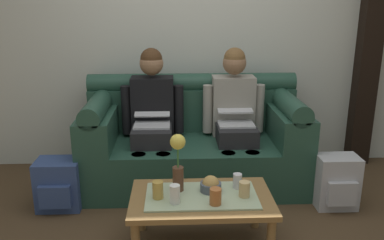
{
  "coord_description": "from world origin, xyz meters",
  "views": [
    {
      "loc": [
        -0.17,
        -2.32,
        1.63
      ],
      "look_at": [
        -0.03,
        0.76,
        0.71
      ],
      "focal_mm": 38.03,
      "sensor_mm": 36.0,
      "label": 1
    }
  ],
  "objects_px": {
    "flower_vase": "(178,159)",
    "cup_near_right": "(215,196)",
    "snack_bowl": "(211,185)",
    "backpack_left": "(59,185)",
    "backpack_right": "(337,182)",
    "cup_far_right": "(175,194)",
    "couch": "(194,142)",
    "coffee_table": "(201,203)",
    "person_left": "(152,113)",
    "cup_far_left": "(244,189)",
    "cup_far_center": "(158,190)",
    "cup_near_left": "(237,181)",
    "person_right": "(235,112)"
  },
  "relations": [
    {
      "from": "person_left",
      "to": "cup_far_right",
      "type": "height_order",
      "value": "person_left"
    },
    {
      "from": "cup_near_right",
      "to": "cup_far_right",
      "type": "xyz_separation_m",
      "value": [
        -0.25,
        0.02,
        0.01
      ]
    },
    {
      "from": "cup_near_right",
      "to": "cup_far_right",
      "type": "bearing_deg",
      "value": 174.53
    },
    {
      "from": "coffee_table",
      "to": "cup_near_right",
      "type": "relative_size",
      "value": 8.81
    },
    {
      "from": "person_right",
      "to": "cup_far_center",
      "type": "distance_m",
      "value": 1.29
    },
    {
      "from": "cup_far_center",
      "to": "backpack_right",
      "type": "xyz_separation_m",
      "value": [
        1.41,
        0.54,
        -0.23
      ]
    },
    {
      "from": "couch",
      "to": "coffee_table",
      "type": "distance_m",
      "value": 1.07
    },
    {
      "from": "cup_near_left",
      "to": "cup_far_center",
      "type": "xyz_separation_m",
      "value": [
        -0.54,
        -0.12,
        0.01
      ]
    },
    {
      "from": "cup_far_center",
      "to": "cup_far_left",
      "type": "relative_size",
      "value": 1.12
    },
    {
      "from": "cup_far_right",
      "to": "backpack_left",
      "type": "height_order",
      "value": "cup_far_right"
    },
    {
      "from": "couch",
      "to": "cup_near_left",
      "type": "bearing_deg",
      "value": -75.51
    },
    {
      "from": "couch",
      "to": "backpack_right",
      "type": "xyz_separation_m",
      "value": [
        1.13,
        -0.55,
        -0.16
      ]
    },
    {
      "from": "coffee_table",
      "to": "person_left",
      "type": "bearing_deg",
      "value": 109.07
    },
    {
      "from": "cup_far_center",
      "to": "backpack_right",
      "type": "relative_size",
      "value": 0.27
    },
    {
      "from": "person_right",
      "to": "snack_bowl",
      "type": "distance_m",
      "value": 1.07
    },
    {
      "from": "cup_far_right",
      "to": "backpack_left",
      "type": "relative_size",
      "value": 0.3
    },
    {
      "from": "cup_near_left",
      "to": "cup_far_right",
      "type": "distance_m",
      "value": 0.47
    },
    {
      "from": "couch",
      "to": "cup_far_center",
      "type": "bearing_deg",
      "value": -104.57
    },
    {
      "from": "snack_bowl",
      "to": "backpack_left",
      "type": "relative_size",
      "value": 0.35
    },
    {
      "from": "snack_bowl",
      "to": "cup_far_center",
      "type": "xyz_separation_m",
      "value": [
        -0.35,
        -0.09,
        0.02
      ]
    },
    {
      "from": "coffee_table",
      "to": "backpack_left",
      "type": "relative_size",
      "value": 2.32
    },
    {
      "from": "person_left",
      "to": "backpack_right",
      "type": "bearing_deg",
      "value": -20.25
    },
    {
      "from": "cup_near_right",
      "to": "cup_far_left",
      "type": "distance_m",
      "value": 0.22
    },
    {
      "from": "backpack_left",
      "to": "cup_far_right",
      "type": "bearing_deg",
      "value": -37.2
    },
    {
      "from": "person_right",
      "to": "cup_far_right",
      "type": "height_order",
      "value": "person_right"
    },
    {
      "from": "coffee_table",
      "to": "cup_far_left",
      "type": "relative_size",
      "value": 9.11
    },
    {
      "from": "cup_near_right",
      "to": "backpack_left",
      "type": "xyz_separation_m",
      "value": [
        -1.18,
        0.73,
        -0.24
      ]
    },
    {
      "from": "cup_far_center",
      "to": "backpack_left",
      "type": "relative_size",
      "value": 0.29
    },
    {
      "from": "person_left",
      "to": "snack_bowl",
      "type": "distance_m",
      "value": 1.12
    },
    {
      "from": "person_left",
      "to": "flower_vase",
      "type": "relative_size",
      "value": 3.07
    },
    {
      "from": "backpack_right",
      "to": "backpack_left",
      "type": "bearing_deg",
      "value": 177.75
    },
    {
      "from": "coffee_table",
      "to": "snack_bowl",
      "type": "bearing_deg",
      "value": 41.04
    },
    {
      "from": "couch",
      "to": "cup_far_center",
      "type": "distance_m",
      "value": 1.13
    },
    {
      "from": "backpack_right",
      "to": "cup_near_left",
      "type": "bearing_deg",
      "value": -154.41
    },
    {
      "from": "flower_vase",
      "to": "backpack_right",
      "type": "distance_m",
      "value": 1.41
    },
    {
      "from": "couch",
      "to": "backpack_left",
      "type": "xyz_separation_m",
      "value": [
        -1.1,
        -0.47,
        -0.18
      ]
    },
    {
      "from": "person_right",
      "to": "cup_near_right",
      "type": "bearing_deg",
      "value": -103.61
    },
    {
      "from": "person_left",
      "to": "cup_near_left",
      "type": "bearing_deg",
      "value": -57.46
    },
    {
      "from": "couch",
      "to": "cup_near_right",
      "type": "distance_m",
      "value": 1.2
    },
    {
      "from": "cup_far_left",
      "to": "backpack_left",
      "type": "height_order",
      "value": "cup_far_left"
    },
    {
      "from": "flower_vase",
      "to": "cup_near_right",
      "type": "relative_size",
      "value": 3.74
    },
    {
      "from": "person_right",
      "to": "cup_far_right",
      "type": "relative_size",
      "value": 9.99
    },
    {
      "from": "flower_vase",
      "to": "backpack_right",
      "type": "xyz_separation_m",
      "value": [
        1.28,
        0.44,
        -0.4
      ]
    },
    {
      "from": "couch",
      "to": "snack_bowl",
      "type": "xyz_separation_m",
      "value": [
        0.07,
        -1.01,
        0.05
      ]
    },
    {
      "from": "cup_far_left",
      "to": "backpack_right",
      "type": "xyz_separation_m",
      "value": [
        0.85,
        0.54,
        -0.23
      ]
    },
    {
      "from": "couch",
      "to": "snack_bowl",
      "type": "height_order",
      "value": "couch"
    },
    {
      "from": "couch",
      "to": "person_right",
      "type": "distance_m",
      "value": 0.46
    },
    {
      "from": "person_right",
      "to": "flower_vase",
      "type": "relative_size",
      "value": 3.07
    },
    {
      "from": "snack_bowl",
      "to": "cup_far_left",
      "type": "height_order",
      "value": "snack_bowl"
    },
    {
      "from": "person_left",
      "to": "cup_near_left",
      "type": "distance_m",
      "value": 1.17
    }
  ]
}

